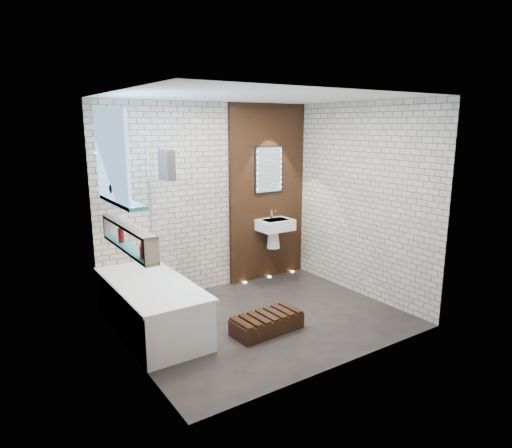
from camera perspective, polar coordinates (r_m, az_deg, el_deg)
ground at (r=5.56m, az=0.88°, el=-11.93°), size 3.20×3.20×0.00m
room_shell at (r=5.16m, az=0.92°, el=1.32°), size 3.24×3.20×2.60m
walnut_panel at (r=6.72m, az=1.45°, el=3.95°), size 1.30×0.06×2.60m
clerestory_window at (r=4.72m, az=-17.60°, el=7.06°), size 0.18×1.00×0.94m
display_niche at (r=4.66m, az=-15.88°, el=-1.67°), size 0.14×1.30×0.26m
bathtub at (r=5.30m, az=-13.13°, el=-10.12°), size 0.79×1.74×0.70m
bath_screen at (r=5.54m, az=-11.83°, el=1.61°), size 0.01×0.78×1.40m
towel at (r=5.27m, az=-11.25°, el=7.36°), size 0.10×0.27×0.35m
shower_head at (r=5.36m, az=-16.72°, el=8.77°), size 0.18×0.18×0.02m
washbasin at (r=6.66m, az=2.39°, el=-0.61°), size 0.50×0.36×0.58m
led_mirror at (r=6.65m, az=1.65°, el=6.89°), size 0.50×0.02×0.70m
walnut_step at (r=5.22m, az=1.39°, el=-12.53°), size 0.83×0.40×0.18m
niche_bottles at (r=4.45m, az=-14.93°, el=-2.66°), size 0.06×0.81×0.16m
sill_vases at (r=4.82m, az=-16.82°, el=4.36°), size 0.22×0.22×0.22m
floor_uplights at (r=6.98m, az=1.72°, el=-6.69°), size 0.96×0.06×0.01m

